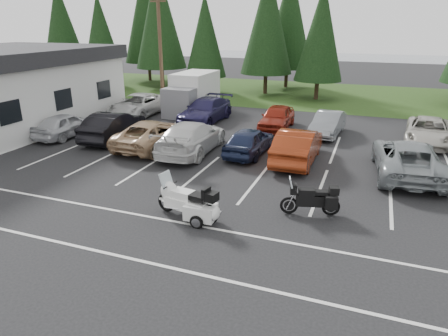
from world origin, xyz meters
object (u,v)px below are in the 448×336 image
at_px(adventure_motorcycle, 311,196).
at_px(cargo_trailer, 201,214).
at_px(car_far_1, 205,110).
at_px(car_far_4, 428,131).
at_px(car_far_2, 277,117).
at_px(car_far_3, 328,124).
at_px(car_near_6, 407,158).
at_px(car_near_4, 249,141).
at_px(utility_pole, 160,48).
at_px(touring_motorcycle, 187,197).
at_px(car_near_1, 113,126).
at_px(car_near_3, 192,137).
at_px(car_near_2, 153,134).
at_px(car_near_5, 298,145).
at_px(car_far_0, 138,105).
at_px(box_truck, 190,94).
at_px(car_near_0, 66,125).

bearing_deg(adventure_motorcycle, cargo_trailer, -165.18).
bearing_deg(car_far_1, car_far_4, 0.66).
bearing_deg(car_far_2, car_far_3, -7.54).
bearing_deg(car_near_6, car_near_4, -7.82).
bearing_deg(utility_pole, car_near_6, -25.47).
relative_size(car_far_3, touring_motorcycle, 1.51).
xyz_separation_m(car_near_6, touring_motorcycle, (-7.35, -7.17, -0.02)).
height_order(car_near_1, car_far_3, car_near_1).
bearing_deg(car_far_4, touring_motorcycle, -118.71).
distance_m(car_near_3, car_far_4, 13.24).
relative_size(car_near_3, car_near_6, 0.98).
bearing_deg(car_near_2, car_near_6, -178.44).
xyz_separation_m(utility_pole, car_far_2, (9.17, -1.79, -3.96)).
bearing_deg(car_far_3, car_near_5, -92.97).
bearing_deg(car_near_3, car_far_4, -154.79).
xyz_separation_m(car_near_5, car_far_3, (0.78, 5.54, -0.13)).
relative_size(car_far_1, car_far_2, 1.27).
bearing_deg(car_near_3, car_far_0, -44.07).
distance_m(utility_pole, adventure_motorcycle, 19.14).
bearing_deg(car_far_0, cargo_trailer, -52.96).
xyz_separation_m(box_truck, car_near_3, (4.17, -8.69, -0.63)).
bearing_deg(car_near_5, car_far_2, -67.57).
relative_size(car_near_0, car_near_6, 0.74).
height_order(touring_motorcycle, adventure_motorcycle, touring_motorcycle).
distance_m(car_far_2, adventure_motorcycle, 12.19).
relative_size(car_near_5, touring_motorcycle, 1.79).
bearing_deg(box_truck, car_near_0, -115.59).
bearing_deg(car_far_2, car_near_4, -91.01).
relative_size(car_far_0, car_far_2, 1.29).
bearing_deg(car_near_6, car_far_4, -108.12).
distance_m(car_far_1, cargo_trailer, 14.65).
height_order(car_near_6, car_far_1, same).
distance_m(car_near_3, car_near_6, 10.35).
height_order(car_far_3, cargo_trailer, car_far_3).
bearing_deg(car_near_3, box_truck, -66.80).
bearing_deg(car_near_5, car_near_1, -0.86).
distance_m(car_far_0, car_far_4, 19.06).
bearing_deg(box_truck, car_near_5, -40.54).
xyz_separation_m(car_near_2, car_far_1, (0.38, 6.39, 0.05)).
relative_size(car_far_4, adventure_motorcycle, 2.17).
xyz_separation_m(box_truck, touring_motorcycle, (7.17, -15.54, -0.68)).
bearing_deg(car_far_0, car_near_0, -100.33).
bearing_deg(box_truck, car_far_0, -145.31).
relative_size(car_near_6, car_far_3, 1.36).
relative_size(utility_pole, car_near_5, 1.81).
xyz_separation_m(car_near_2, touring_motorcycle, (5.36, -6.93, 0.03)).
bearing_deg(car_far_0, car_near_1, -72.57).
distance_m(car_near_2, cargo_trailer, 9.32).
distance_m(utility_pole, car_near_0, 9.25).
height_order(car_near_0, car_near_6, car_near_6).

